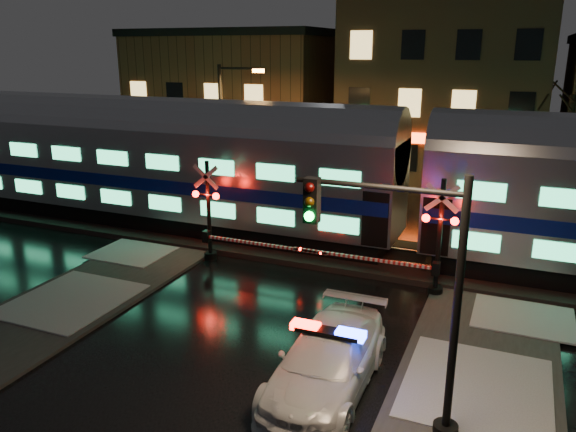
# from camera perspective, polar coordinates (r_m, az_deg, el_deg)

# --- Properties ---
(ground) EXTENTS (120.00, 120.00, 0.00)m
(ground) POSITION_cam_1_polar(r_m,az_deg,el_deg) (19.27, -0.37, -8.57)
(ground) COLOR black
(ground) RESTS_ON ground
(ballast) EXTENTS (90.00, 4.20, 0.24)m
(ballast) POSITION_cam_1_polar(r_m,az_deg,el_deg) (23.55, 4.43, -3.49)
(ballast) COLOR black
(ballast) RESTS_ON ground
(building_left) EXTENTS (14.00, 10.00, 9.00)m
(building_left) POSITION_cam_1_polar(r_m,az_deg,el_deg) (43.06, -4.86, 11.66)
(building_left) COLOR #523320
(building_left) RESTS_ON ground
(building_mid) EXTENTS (12.00, 11.00, 11.50)m
(building_mid) POSITION_cam_1_polar(r_m,az_deg,el_deg) (38.90, 15.96, 12.42)
(building_mid) COLOR brown
(building_mid) RESTS_ON ground
(train) EXTENTS (51.00, 3.12, 5.92)m
(train) POSITION_cam_1_polar(r_m,az_deg,el_deg) (21.86, 12.76, 3.49)
(train) COLOR black
(train) RESTS_ON ballast
(police_car) EXTENTS (2.21, 5.34, 1.71)m
(police_car) POSITION_cam_1_polar(r_m,az_deg,el_deg) (14.40, 3.99, -14.46)
(police_car) COLOR silver
(police_car) RESTS_ON ground
(crossing_signal_right) EXTENTS (5.85, 0.66, 4.14)m
(crossing_signal_right) POSITION_cam_1_polar(r_m,az_deg,el_deg) (19.61, 13.97, -3.20)
(crossing_signal_right) COLOR black
(crossing_signal_right) RESTS_ON ground
(crossing_signal_left) EXTENTS (5.73, 0.65, 4.05)m
(crossing_signal_left) POSITION_cam_1_polar(r_m,az_deg,el_deg) (22.25, -7.35, -0.56)
(crossing_signal_left) COLOR black
(crossing_signal_left) RESTS_ON ground
(traffic_light) EXTENTS (3.81, 0.69, 5.89)m
(traffic_light) POSITION_cam_1_polar(r_m,az_deg,el_deg) (12.22, 12.43, -8.33)
(traffic_light) COLOR black
(traffic_light) RESTS_ON ground
(streetlight) EXTENTS (2.50, 0.26, 7.47)m
(streetlight) POSITION_cam_1_polar(r_m,az_deg,el_deg) (28.91, -6.35, 8.79)
(streetlight) COLOR black
(streetlight) RESTS_ON ground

